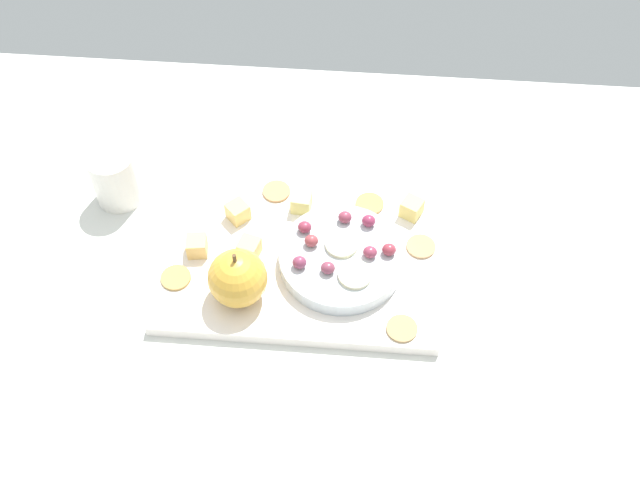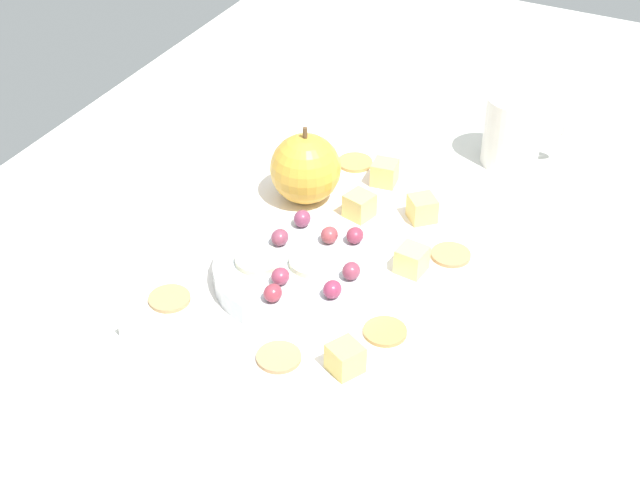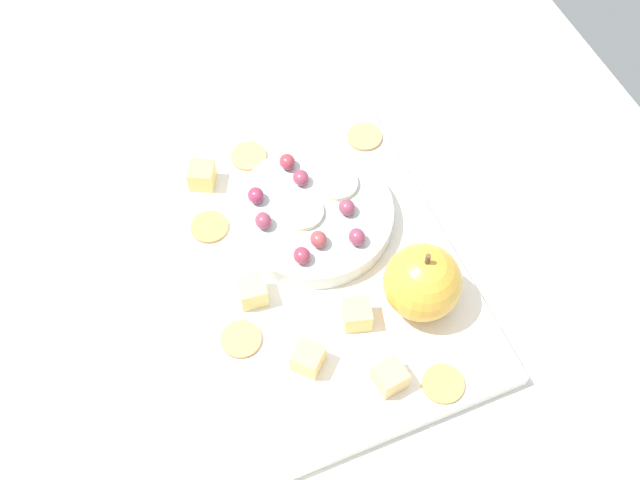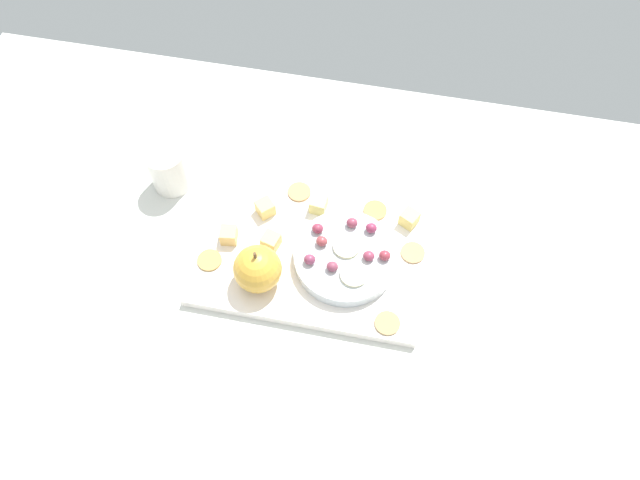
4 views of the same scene
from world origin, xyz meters
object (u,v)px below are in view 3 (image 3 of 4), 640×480
cracker_1 (210,227)px  grape_4 (287,162)px  apple_whole (423,283)px  cheese_cube_3 (390,377)px  cheese_cube_4 (308,358)px  platter (326,270)px  grape_7 (256,196)px  grape_2 (347,207)px  grape_3 (357,237)px  cracker_3 (364,137)px  grape_1 (319,239)px  cheese_cube_1 (202,175)px  cheese_cube_2 (252,291)px  cracker_0 (249,156)px  grape_5 (302,256)px  grape_0 (301,178)px  cracker_4 (241,339)px  cheese_cube_0 (357,314)px  serving_dish (314,215)px  apple_slice_0 (337,183)px  cracker_2 (443,384)px  apple_slice_1 (302,212)px  grape_6 (263,221)px

cracker_1 → grape_4: bearing=-74.3°
apple_whole → cheese_cube_3: 9.75cm
cheese_cube_4 → grape_4: grape_4 is taller
apple_whole → platter: bearing=43.8°
apple_whole → grape_4: (19.39, 6.68, -0.74)cm
cracker_1 → grape_7: grape_7 is taller
apple_whole → grape_2: apple_whole is taller
grape_3 → cracker_3: bearing=-27.4°
grape_1 → grape_4: bearing=-3.4°
cheese_cube_1 → cheese_cube_2: same height
cracker_0 → cracker_3: (-2.43, -13.32, 0.00)cm
grape_5 → grape_7: 8.87cm
cheese_cube_1 → grape_0: 11.21cm
apple_whole → grape_5: (7.77, 9.59, -0.77)cm
cheese_cube_3 → grape_2: (18.26, -3.43, 1.77)cm
cracker_4 → grape_2: bearing=-60.0°
cheese_cube_1 → cheese_cube_2: size_ratio=1.00×
cheese_cube_0 → grape_0: size_ratio=1.43×
grape_5 → grape_1: bearing=-63.7°
serving_dish → grape_4: bearing=4.7°
cheese_cube_0 → cracker_3: bearing=-26.0°
cheese_cube_3 → cheese_cube_0: bearing=1.7°
grape_7 → apple_slice_0: size_ratio=0.42×
grape_4 → grape_5: same height
cheese_cube_3 → grape_7: (23.28, 4.85, 1.81)cm
grape_2 → grape_7: size_ratio=1.00×
cheese_cube_2 → cracker_2: (-15.77, -13.58, -1.15)cm
cheese_cube_2 → grape_2: grape_2 is taller
grape_5 → apple_slice_1: grape_5 is taller
cracker_1 → cracker_3: (5.00, -20.43, 0.00)cm
platter → cheese_cube_4: (-9.52, 5.83, 2.26)cm
grape_1 → apple_slice_1: 4.14cm
cheese_cube_3 → grape_0: 23.75cm
platter → cheese_cube_1: 17.46cm
cracker_1 → cracker_4: size_ratio=1.00×
cracker_1 → cracker_2: same height
cracker_0 → grape_0: (-7.09, -3.63, 2.91)cm
cracker_0 → cheese_cube_0: bearing=-172.7°
cheese_cube_1 → cheese_cube_2: bearing=-179.2°
cracker_0 → cracker_3: size_ratio=1.00×
cheese_cube_4 → cracker_0: size_ratio=0.67×
platter → grape_5: (0.35, 2.47, 4.02)cm
cheese_cube_0 → apple_whole: bearing=-93.4°
cracker_4 → grape_6: bearing=-31.5°
cheese_cube_1 → cheese_cube_3: bearing=-162.8°
cracker_2 → grape_1: grape_1 is taller
cheese_cube_3 → cracker_1: 25.55cm
grape_1 → apple_slice_0: (6.16, -4.68, -0.54)cm
cheese_cube_0 → cracker_3: size_ratio=0.67×
cheese_cube_4 → cracker_2: 13.14cm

